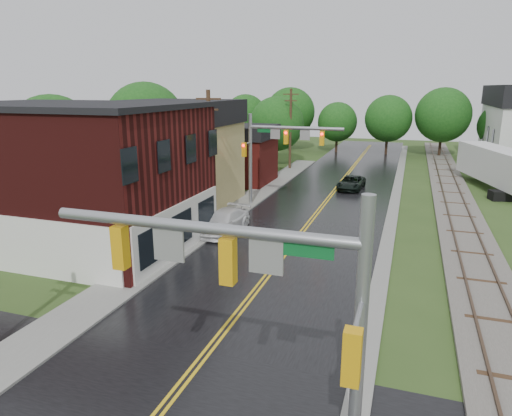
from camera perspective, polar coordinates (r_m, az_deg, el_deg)
The scene contains 18 objects.
main_road at distance 38.21m, azimuth 8.77°, elevation 0.83°, with size 10.00×90.00×0.02m, color black.
curb_right at distance 42.57m, azimuth 17.15°, elevation 1.78°, with size 0.80×70.00×0.12m, color gray.
sidewalk_left at distance 35.15m, azimuth -2.70°, elevation -0.24°, with size 2.40×50.00×0.12m, color gray.
brick_building at distance 29.01m, azimuth -21.95°, elevation 3.87°, with size 14.30×10.30×8.30m.
yellow_house at distance 37.34m, azimuth -9.10°, elevation 5.51°, with size 8.00×7.00×6.40m, color tan.
darkred_building at distance 45.17m, azimuth -2.60°, elevation 6.00°, with size 7.00×6.00×4.40m, color #3F0F0C.
railroad at distance 42.70m, azimuth 23.32°, elevation 1.40°, with size 3.20×80.00×0.30m.
traffic_signal_near at distance 9.93m, azimuth 0.63°, elevation -10.01°, with size 7.34×0.30×7.20m.
traffic_signal_far at distance 35.20m, azimuth 2.59°, elevation 8.04°, with size 7.34×0.43×7.20m.
utility_pole_b at distance 31.72m, azimuth -5.81°, elevation 6.76°, with size 1.80×0.28×9.00m.
utility_pole_c at distance 52.41m, azimuth 4.32°, elevation 9.97°, with size 1.80×0.28×9.00m.
tree_left_a at distance 38.84m, azimuth -23.87°, elevation 7.65°, with size 6.80×6.80×8.67m.
tree_left_b at distance 45.53m, azimuth -13.50°, elevation 10.14°, with size 7.60×7.60×9.69m.
tree_left_c at distance 50.84m, azimuth -4.70°, elevation 9.58°, with size 6.00×6.00×7.65m.
tree_left_e at distance 54.77m, azimuth 2.72°, elevation 10.30°, with size 6.40×6.40×8.16m.
suv_dark at distance 42.95m, azimuth 11.82°, elevation 3.09°, with size 2.05×4.44×1.23m, color black.
pickup_white at distance 29.56m, azimuth -4.06°, elevation -1.76°, with size 1.99×4.90×1.42m, color silver.
semi_trailer at distance 47.22m, azimuth 27.87°, elevation 4.75°, with size 5.77×12.20×3.79m.
Camera 1 is at (6.27, -6.56, 9.14)m, focal length 32.00 mm.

